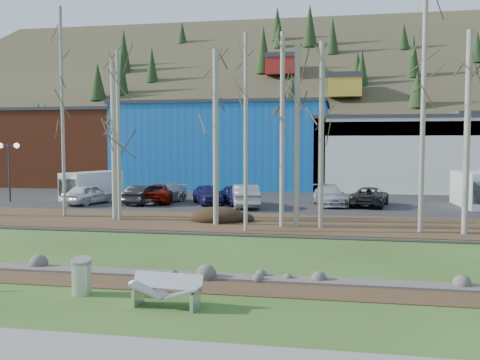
% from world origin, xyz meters
% --- Properties ---
extents(ground, '(200.00, 200.00, 0.00)m').
position_xyz_m(ground, '(0.00, 0.00, 0.00)').
color(ground, '#2E4817').
rests_on(ground, ground).
extents(footpath, '(80.00, 2.00, 0.04)m').
position_xyz_m(footpath, '(0.00, -3.50, 0.02)').
color(footpath, slate).
rests_on(footpath, ground).
extents(dirt_strip, '(80.00, 1.80, 0.03)m').
position_xyz_m(dirt_strip, '(0.00, 2.10, 0.01)').
color(dirt_strip, '#382616').
rests_on(dirt_strip, ground).
extents(near_bank_rocks, '(80.00, 0.80, 0.50)m').
position_xyz_m(near_bank_rocks, '(0.00, 3.10, 0.00)').
color(near_bank_rocks, '#47423D').
rests_on(near_bank_rocks, ground).
extents(river, '(80.00, 8.00, 0.90)m').
position_xyz_m(river, '(0.00, 7.20, 0.00)').
color(river, black).
rests_on(river, ground).
extents(far_bank_rocks, '(80.00, 0.80, 0.46)m').
position_xyz_m(far_bank_rocks, '(0.00, 11.30, 0.00)').
color(far_bank_rocks, '#47423D').
rests_on(far_bank_rocks, ground).
extents(far_bank, '(80.00, 7.00, 0.15)m').
position_xyz_m(far_bank, '(0.00, 14.50, 0.07)').
color(far_bank, '#382616').
rests_on(far_bank, ground).
extents(parking_lot, '(80.00, 14.00, 0.14)m').
position_xyz_m(parking_lot, '(0.00, 25.00, 0.07)').
color(parking_lot, black).
rests_on(parking_lot, ground).
extents(building_brick, '(16.32, 12.24, 7.80)m').
position_xyz_m(building_brick, '(-24.00, 39.00, 3.91)').
color(building_brick, brown).
rests_on(building_brick, ground).
extents(building_blue, '(20.40, 12.24, 8.30)m').
position_xyz_m(building_blue, '(-6.00, 39.00, 4.16)').
color(building_blue, '#106AB1').
rests_on(building_blue, ground).
extents(building_white, '(18.36, 12.24, 6.80)m').
position_xyz_m(building_white, '(12.00, 38.98, 3.41)').
color(building_white, silver).
rests_on(building_white, ground).
extents(hillside, '(160.00, 72.00, 35.00)m').
position_xyz_m(hillside, '(0.00, 84.00, 17.50)').
color(hillside, '#312B1C').
rests_on(hillside, ground).
extents(bench_damaged, '(2.02, 0.81, 0.88)m').
position_xyz_m(bench_damaged, '(0.60, -0.10, 0.44)').
color(bench_damaged, silver).
rests_on(bench_damaged, ground).
extents(litter_bin, '(0.70, 0.70, 0.97)m').
position_xyz_m(litter_bin, '(-2.21, 0.59, 0.49)').
color(litter_bin, silver).
rests_on(litter_bin, ground).
extents(seagull, '(0.47, 0.22, 0.34)m').
position_xyz_m(seagull, '(-0.86, 1.33, 0.19)').
color(seagull, gold).
rests_on(seagull, ground).
extents(dirt_mound, '(2.96, 2.09, 0.58)m').
position_xyz_m(dirt_mound, '(-1.34, 14.56, 0.44)').
color(dirt_mound, black).
rests_on(dirt_mound, far_bank).
extents(birch_1, '(0.19, 0.19, 12.06)m').
position_xyz_m(birch_1, '(-10.62, 15.06, 6.18)').
color(birch_1, '#A6A097').
rests_on(birch_1, far_bank).
extents(birch_2, '(0.33, 0.33, 8.86)m').
position_xyz_m(birch_2, '(-7.15, 14.33, 4.58)').
color(birch_2, '#A6A097').
rests_on(birch_2, far_bank).
extents(birch_3, '(0.20, 0.20, 9.23)m').
position_xyz_m(birch_3, '(-6.76, 14.05, 4.76)').
color(birch_3, '#A6A097').
rests_on(birch_3, far_bank).
extents(birch_4, '(0.29, 0.29, 9.04)m').
position_xyz_m(birch_4, '(-1.16, 13.45, 4.67)').
color(birch_4, '#A6A097').
rests_on(birch_4, far_bank).
extents(birch_5, '(0.24, 0.24, 9.76)m').
position_xyz_m(birch_5, '(2.32, 13.22, 5.03)').
color(birch_5, '#A6A097').
rests_on(birch_5, far_bank).
extents(birch_6, '(0.19, 0.19, 9.49)m').
position_xyz_m(birch_6, '(0.73, 11.66, 4.89)').
color(birch_6, '#A6A097').
rests_on(birch_6, far_bank).
extents(birch_7, '(0.28, 0.28, 9.25)m').
position_xyz_m(birch_7, '(3.05, 13.41, 4.78)').
color(birch_7, '#A6A097').
rests_on(birch_7, far_bank).
extents(birch_8, '(0.29, 0.29, 9.42)m').
position_xyz_m(birch_8, '(10.97, 12.65, 4.86)').
color(birch_8, '#A6A097').
rests_on(birch_8, far_bank).
extents(birch_9, '(0.23, 0.23, 12.97)m').
position_xyz_m(birch_9, '(9.02, 12.84, 6.63)').
color(birch_9, '#A6A097').
rests_on(birch_9, far_bank).
extents(birch_10, '(0.28, 0.28, 9.25)m').
position_xyz_m(birch_10, '(4.26, 13.41, 4.78)').
color(birch_10, '#A6A097').
rests_on(birch_10, far_bank).
extents(street_lamp, '(1.62, 0.43, 4.25)m').
position_xyz_m(street_lamp, '(-18.22, 21.17, 3.49)').
color(street_lamp, '#262628').
rests_on(street_lamp, parking_lot).
extents(car_0, '(2.60, 4.38, 1.40)m').
position_xyz_m(car_0, '(-11.94, 20.81, 0.84)').
color(car_0, silver).
rests_on(car_0, parking_lot).
extents(car_1, '(1.58, 4.06, 1.32)m').
position_xyz_m(car_1, '(-8.27, 21.62, 0.80)').
color(car_1, black).
rests_on(car_1, parking_lot).
extents(car_2, '(2.66, 4.92, 1.31)m').
position_xyz_m(car_2, '(-7.40, 22.73, 0.79)').
color(car_2, maroon).
rests_on(car_2, parking_lot).
extents(car_3, '(3.37, 4.85, 1.30)m').
position_xyz_m(car_3, '(-7.24, 22.47, 0.79)').
color(car_3, '#A8ACB0').
rests_on(car_3, parking_lot).
extents(car_4, '(3.22, 4.25, 1.35)m').
position_xyz_m(car_4, '(-3.80, 22.44, 0.81)').
color(car_4, '#1E1A50').
rests_on(car_4, parking_lot).
extents(car_5, '(2.73, 4.83, 1.51)m').
position_xyz_m(car_5, '(-0.94, 21.08, 0.89)').
color(car_5, '#ACACAF').
rests_on(car_5, parking_lot).
extents(car_6, '(3.00, 4.97, 1.29)m').
position_xyz_m(car_6, '(7.24, 23.21, 0.79)').
color(car_6, '#252628').
rests_on(car_6, parking_lot).
extents(car_7, '(2.67, 4.90, 1.35)m').
position_xyz_m(car_7, '(4.54, 23.12, 0.81)').
color(car_7, '#BABABC').
rests_on(car_7, parking_lot).
extents(car_8, '(3.22, 4.25, 1.35)m').
position_xyz_m(car_8, '(-1.80, 22.44, 0.81)').
color(car_8, '#1E1A50').
rests_on(car_8, parking_lot).
extents(van_white, '(2.48, 5.39, 2.31)m').
position_xyz_m(van_white, '(14.29, 23.92, 1.30)').
color(van_white, silver).
rests_on(van_white, parking_lot).
extents(van_grey, '(3.47, 5.10, 2.06)m').
position_xyz_m(van_grey, '(-13.28, 23.75, 1.17)').
color(van_grey, silver).
rests_on(van_grey, parking_lot).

